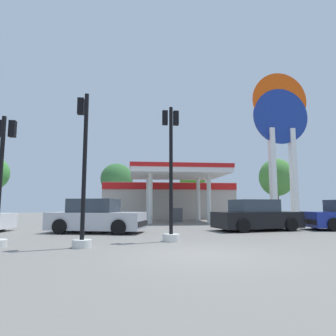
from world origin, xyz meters
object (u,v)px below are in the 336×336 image
Objects in this scene: traffic_signal_1 at (83,188)px; tree_2 at (193,178)px; car_1 at (256,216)px; car_2 at (96,217)px; station_pole_sign at (281,125)px; traffic_signal_2 at (0,192)px; traffic_signal_0 at (171,183)px; tree_3 at (277,177)px; tree_1 at (117,179)px.

tree_2 is (8.68, 25.38, 2.66)m from traffic_signal_1.
car_1 is 0.81× the size of tree_2.
tree_2 reaches higher than car_2.
station_pole_sign reaches higher than traffic_signal_2.
tree_2 is at bearing 65.56° from traffic_signal_2.
car_2 is at bearing 130.64° from traffic_signal_0.
tree_3 is (10.90, 19.30, 3.95)m from car_1.
traffic_signal_2 is 27.66m from tree_2.
traffic_signal_2 reaches higher than car_1.
car_2 is at bearing -134.47° from tree_3.
traffic_signal_1 is at bearing -156.94° from traffic_signal_0.
station_pole_sign is 1.75× the size of tree_3.
tree_2 is 0.85× the size of tree_3.
tree_1 is at bearing 141.40° from station_pole_sign.
car_2 is at bearing -113.52° from tree_2.
traffic_signal_2 is at bearing -170.36° from traffic_signal_0.
tree_1 is 9.20m from tree_2.
station_pole_sign is 2.37× the size of traffic_signal_0.
tree_1 reaches higher than car_1.
station_pole_sign is at bearing 53.03° from car_1.
tree_2 is at bearing 71.12° from traffic_signal_1.
car_2 is 27.70m from tree_3.
car_2 is at bearing -89.46° from tree_1.
tree_3 reaches higher than tree_2.
tree_3 is (5.51, 12.14, -3.15)m from station_pole_sign.
tree_3 is (19.05, 24.64, 2.79)m from traffic_signal_1.
traffic_signal_0 is at bearing 23.06° from traffic_signal_1.
tree_3 reaches higher than car_2.
station_pole_sign is 2.48× the size of car_2.
traffic_signal_1 is at bearing -89.19° from tree_1.
traffic_signal_0 is 24.83m from tree_2.
traffic_signal_1 is at bearing -88.19° from car_2.
car_2 is 0.83× the size of tree_2.
traffic_signal_1 is at bearing -108.88° from tree_2.
tree_1 reaches higher than car_2.
traffic_signal_2 reaches higher than car_2.
tree_3 is at bearing -4.09° from tree_2.
traffic_signal_1 reaches higher than traffic_signal_2.
tree_3 is (19.38, 1.06, 0.47)m from tree_1.
traffic_signal_2 is (-16.25, -12.18, -6.07)m from station_pole_sign.
station_pole_sign is 19.36m from traffic_signal_1.
station_pole_sign reaches higher than tree_1.
car_1 is 20.41m from tree_1.
tree_3 is at bearing 48.18° from traffic_signal_2.
station_pole_sign reaches higher than traffic_signal_0.
traffic_signal_0 reaches higher than traffic_signal_2.
tree_1 reaches higher than traffic_signal_0.
traffic_signal_0 is (-5.08, -4.04, 1.45)m from car_1.
traffic_signal_0 is at bearing -141.51° from car_1.
traffic_signal_1 is at bearing -127.71° from tree_3.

